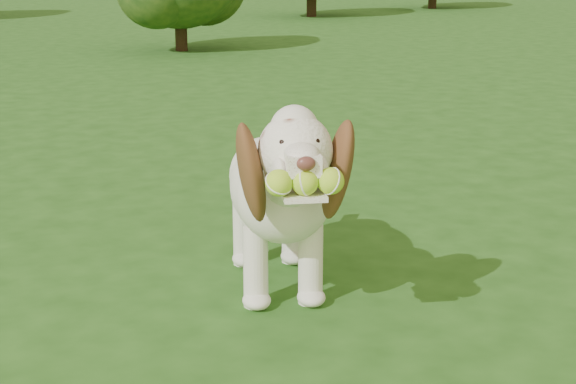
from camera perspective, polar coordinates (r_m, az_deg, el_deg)
ground at (r=4.20m, az=2.70°, el=-3.33°), size 80.00×80.00×0.00m
dog at (r=3.49m, az=-0.62°, el=0.42°), size 0.76×1.26×0.85m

